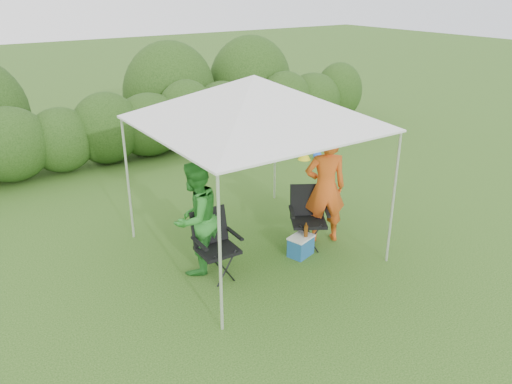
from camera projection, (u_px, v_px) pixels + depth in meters
ground at (272, 261)px, 7.86m from camera, size 70.00×70.00×0.00m
hedge at (132, 126)px, 12.16m from camera, size 15.33×1.53×1.80m
canopy at (254, 100)px, 7.28m from camera, size 3.10×3.10×2.83m
chair_right at (308, 213)px, 8.18m from camera, size 0.78×0.76×1.00m
chair_left at (214, 240)px, 7.30m from camera, size 0.64×0.58×1.01m
man at (325, 188)px, 8.16m from camera, size 0.82×0.71×1.90m
woman at (196, 218)px, 7.30m from camera, size 1.04×0.94×1.74m
cooler at (301, 246)px, 7.96m from camera, size 0.47×0.39×0.34m
bottle at (306, 230)px, 7.85m from camera, size 0.06×0.06×0.24m
lawn_toy at (308, 155)px, 12.32m from camera, size 0.53×0.44×0.27m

